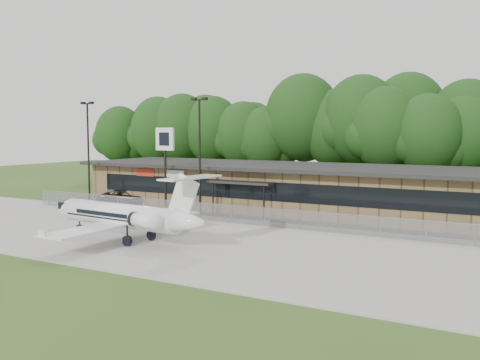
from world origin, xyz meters
The scene contains 11 objects.
ground centered at (0.00, 0.00, 0.00)m, with size 160.00×160.00×0.00m, color #304F1C.
apron centered at (0.00, 8.00, 0.04)m, with size 64.00×18.00×0.08m, color #9E9B93.
parking_lot centered at (0.00, 19.50, 0.03)m, with size 50.00×9.00×0.06m, color #383835.
terminal centered at (0.00, 23.94, 2.18)m, with size 41.00×11.65×4.30m.
fence centered at (0.00, 15.00, 0.78)m, with size 46.00×0.04×1.52m.
treeline centered at (0.00, 42.00, 7.50)m, with size 72.00×12.00×15.00m, color #183811, non-canonical shape.
light_pole_left centered at (-18.00, 16.50, 5.98)m, with size 1.55×0.30×10.23m.
light_pole_mid centered at (-5.00, 16.50, 5.98)m, with size 1.55×0.30×10.23m.
business_jet centered at (-3.55, 5.40, 1.71)m, with size 14.22×12.68×4.78m.
suv centered at (-15.81, 19.25, 0.77)m, with size 2.54×5.51×1.53m, color #343537.
pole_sign centered at (-8.91, 16.80, 5.90)m, with size 2.03×0.40×7.71m.
Camera 1 is at (20.42, -21.53, 7.41)m, focal length 40.00 mm.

